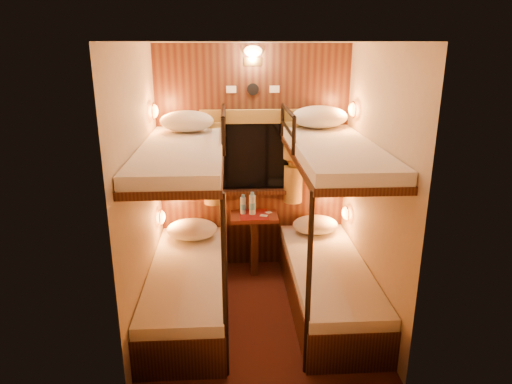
{
  "coord_description": "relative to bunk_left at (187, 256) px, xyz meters",
  "views": [
    {
      "loc": [
        -0.25,
        -3.7,
        2.38
      ],
      "look_at": [
        -0.02,
        0.15,
        1.13
      ],
      "focal_mm": 32.0,
      "sensor_mm": 36.0,
      "label": 1
    }
  ],
  "objects": [
    {
      "name": "wall_back",
      "position": [
        0.65,
        0.98,
        0.64
      ],
      "size": [
        2.4,
        0.0,
        2.4
      ],
      "primitive_type": "plane",
      "rotation": [
        1.57,
        0.0,
        0.0
      ],
      "color": "#C6B293",
      "rests_on": "floor"
    },
    {
      "name": "ceiling",
      "position": [
        0.65,
        -0.07,
        1.84
      ],
      "size": [
        2.1,
        2.1,
        0.0
      ],
      "primitive_type": "plane",
      "rotation": [
        3.14,
        0.0,
        0.0
      ],
      "color": "silver",
      "rests_on": "wall_back"
    },
    {
      "name": "pillow_lower_left",
      "position": [
        -0.0,
        0.63,
        0.0
      ],
      "size": [
        0.53,
        0.38,
        0.21
      ],
      "primitive_type": "ellipsoid",
      "color": "silver",
      "rests_on": "bunk_left"
    },
    {
      "name": "wall_left",
      "position": [
        -0.35,
        -0.07,
        0.64
      ],
      "size": [
        0.0,
        2.4,
        2.4
      ],
      "primitive_type": "plane",
      "rotation": [
        1.57,
        0.0,
        1.57
      ],
      "color": "#C6B293",
      "rests_on": "floor"
    },
    {
      "name": "pillow_lower_right",
      "position": [
        1.3,
        0.7,
        -0.01
      ],
      "size": [
        0.49,
        0.35,
        0.19
      ],
      "primitive_type": "ellipsoid",
      "color": "silver",
      "rests_on": "bunk_right"
    },
    {
      "name": "wall_front",
      "position": [
        0.65,
        -1.12,
        0.64
      ],
      "size": [
        2.4,
        0.0,
        2.4
      ],
      "primitive_type": "plane",
      "rotation": [
        -1.57,
        0.0,
        0.0
      ],
      "color": "#C6B293",
      "rests_on": "floor"
    },
    {
      "name": "sachet_b",
      "position": [
        0.81,
        0.84,
        0.09
      ],
      "size": [
        0.08,
        0.08,
        0.01
      ],
      "primitive_type": "cube",
      "rotation": [
        0.0,
        0.0,
        0.49
      ],
      "color": "silver",
      "rests_on": "table"
    },
    {
      "name": "sachet_a",
      "position": [
        0.75,
        0.74,
        0.09
      ],
      "size": [
        0.1,
        0.09,
        0.01
      ],
      "primitive_type": "cube",
      "rotation": [
        0.0,
        0.0,
        -0.37
      ],
      "color": "silver",
      "rests_on": "table"
    },
    {
      "name": "wall_right",
      "position": [
        1.65,
        -0.07,
        0.64
      ],
      "size": [
        0.0,
        2.4,
        2.4
      ],
      "primitive_type": "plane",
      "rotation": [
        1.57,
        0.0,
        -1.57
      ],
      "color": "#C6B293",
      "rests_on": "floor"
    },
    {
      "name": "back_fixtures",
      "position": [
        0.65,
        0.93,
        1.69
      ],
      "size": [
        0.54,
        0.09,
        0.48
      ],
      "color": "black",
      "rests_on": "back_panel"
    },
    {
      "name": "table",
      "position": [
        0.65,
        0.78,
        -0.14
      ],
      "size": [
        0.5,
        0.34,
        0.66
      ],
      "color": "#551E13",
      "rests_on": "floor"
    },
    {
      "name": "pillow_upper_left",
      "position": [
        -0.0,
        0.6,
        1.13
      ],
      "size": [
        0.51,
        0.37,
        0.2
      ],
      "primitive_type": "ellipsoid",
      "color": "silver",
      "rests_on": "bunk_left"
    },
    {
      "name": "bunk_left",
      "position": [
        0.0,
        0.0,
        0.0
      ],
      "size": [
        0.72,
        1.9,
        1.82
      ],
      "color": "#33150E",
      "rests_on": "floor"
    },
    {
      "name": "floor",
      "position": [
        0.65,
        -0.07,
        -0.56
      ],
      "size": [
        2.1,
        2.1,
        0.0
      ],
      "primitive_type": "plane",
      "color": "#3C1110",
      "rests_on": "ground"
    },
    {
      "name": "reading_lamps",
      "position": [
        0.65,
        0.63,
        0.68
      ],
      "size": [
        2.0,
        0.2,
        1.25
      ],
      "color": "orange",
      "rests_on": "wall_left"
    },
    {
      "name": "bottle_left",
      "position": [
        0.53,
        0.81,
        0.19
      ],
      "size": [
        0.06,
        0.06,
        0.22
      ],
      "rotation": [
        0.0,
        0.0,
        0.4
      ],
      "color": "#99BFE5",
      "rests_on": "table"
    },
    {
      "name": "bunk_right",
      "position": [
        1.3,
        0.0,
        0.0
      ],
      "size": [
        0.72,
        1.9,
        1.82
      ],
      "color": "#33150E",
      "rests_on": "floor"
    },
    {
      "name": "window",
      "position": [
        0.65,
        0.94,
        0.62
      ],
      "size": [
        1.0,
        0.12,
        0.79
      ],
      "color": "black",
      "rests_on": "back_panel"
    },
    {
      "name": "curtains",
      "position": [
        0.65,
        0.9,
        0.71
      ],
      "size": [
        1.1,
        0.22,
        1.0
      ],
      "color": "olive",
      "rests_on": "back_panel"
    },
    {
      "name": "back_panel",
      "position": [
        0.65,
        0.97,
        0.64
      ],
      "size": [
        2.0,
        0.03,
        2.4
      ],
      "primitive_type": "cube",
      "color": "#33150E",
      "rests_on": "floor"
    },
    {
      "name": "bottle_right",
      "position": [
        0.63,
        0.79,
        0.2
      ],
      "size": [
        0.07,
        0.07,
        0.25
      ],
      "rotation": [
        0.0,
        0.0,
        0.11
      ],
      "color": "#99BFE5",
      "rests_on": "table"
    },
    {
      "name": "pillow_upper_right",
      "position": [
        1.3,
        0.72,
        1.14
      ],
      "size": [
        0.56,
        0.4,
        0.22
      ],
      "primitive_type": "ellipsoid",
      "color": "silver",
      "rests_on": "bunk_right"
    }
  ]
}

